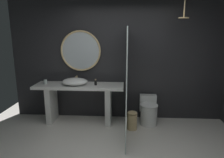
% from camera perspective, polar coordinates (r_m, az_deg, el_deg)
% --- Properties ---
extents(back_wall_panel, '(4.80, 0.10, 2.60)m').
position_cam_1_polar(back_wall_panel, '(4.53, 2.10, 5.01)').
color(back_wall_panel, '#232326').
rests_on(back_wall_panel, ground_plane).
extents(vanity_counter, '(1.89, 0.56, 0.84)m').
position_cam_1_polar(vanity_counter, '(4.46, -9.10, -4.98)').
color(vanity_counter, silver).
rests_on(vanity_counter, ground_plane).
extents(vessel_sink, '(0.54, 0.44, 0.16)m').
position_cam_1_polar(vessel_sink, '(4.36, -10.38, -0.70)').
color(vessel_sink, white).
rests_on(vessel_sink, vanity_counter).
extents(tumbler_cup, '(0.07, 0.07, 0.09)m').
position_cam_1_polar(tumbler_cup, '(4.62, -18.21, -0.72)').
color(tumbler_cup, silver).
rests_on(tumbler_cup, vanity_counter).
extents(soap_dispenser, '(0.06, 0.06, 0.13)m').
position_cam_1_polar(soap_dispenser, '(4.28, -4.62, -0.97)').
color(soap_dispenser, black).
rests_on(soap_dispenser, vanity_counter).
extents(round_wall_mirror, '(0.89, 0.04, 0.89)m').
position_cam_1_polar(round_wall_mirror, '(4.52, -8.81, 7.80)').
color(round_wall_mirror, '#D6B77F').
extents(shower_glass_panel, '(0.02, 1.52, 2.01)m').
position_cam_1_polar(shower_glass_panel, '(3.79, 3.99, -1.09)').
color(shower_glass_panel, silver).
rests_on(shower_glass_panel, ground_plane).
extents(rain_shower_head, '(0.19, 0.19, 0.33)m').
position_cam_1_polar(rain_shower_head, '(4.11, 19.53, 16.32)').
color(rain_shower_head, '#D6B77F').
extents(toilet, '(0.37, 0.52, 0.58)m').
position_cam_1_polar(toilet, '(4.49, 10.23, -8.89)').
color(toilet, white).
rests_on(toilet, ground_plane).
extents(waste_bin, '(0.20, 0.20, 0.38)m').
position_cam_1_polar(waste_bin, '(4.21, 5.67, -11.43)').
color(waste_bin, '#D6B77F').
rests_on(waste_bin, ground_plane).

